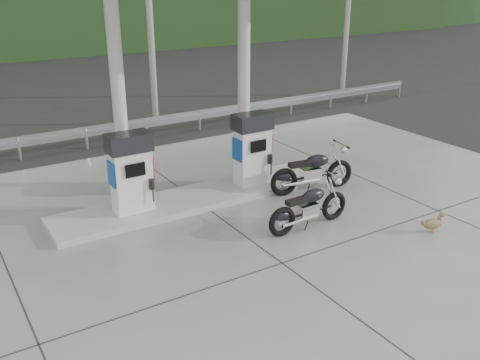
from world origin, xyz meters
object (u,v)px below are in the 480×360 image
gas_pump_right (252,149)px  motorcycle_left (309,207)px  duck (432,224)px  motorcycle_right (312,172)px  gas_pump_left (131,173)px

gas_pump_right → motorcycle_left: (-0.20, -2.54, -0.58)m
gas_pump_right → duck: gas_pump_right is taller
motorcycle_left → motorcycle_right: 2.09m
gas_pump_right → motorcycle_right: size_ratio=0.84×
motorcycle_left → duck: 2.63m
gas_pump_right → motorcycle_right: 1.61m
gas_pump_right → motorcycle_right: bearing=-39.4°
duck → gas_pump_right: bearing=131.7°
gas_pump_left → duck: bearing=-39.2°
motorcycle_right → duck: size_ratio=4.08×
gas_pump_left → gas_pump_right: 3.20m
gas_pump_left → motorcycle_right: bearing=-12.4°
gas_pump_left → motorcycle_left: 3.98m
gas_pump_left → motorcycle_left: bearing=-40.3°
motorcycle_right → duck: (0.70, -3.17, -0.32)m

